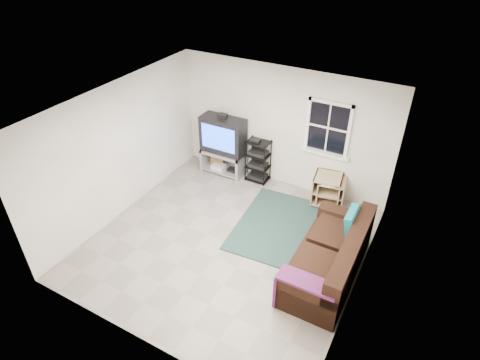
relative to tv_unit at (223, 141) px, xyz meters
The scene contains 8 objects.
room 2.34m from the tv_unit, ahead, with size 4.60×4.62×4.60m.
tv_unit is the anchor object (origin of this frame).
av_rack 0.91m from the tv_unit, ahead, with size 0.50×0.36×0.99m.
side_table_left 2.48m from the tv_unit, ahead, with size 0.62×0.62×0.64m.
side_table_right 2.56m from the tv_unit, ahead, with size 0.61×0.61×0.61m.
sofa 3.67m from the tv_unit, 31.31° to the right, with size 0.95×2.13×0.98m.
shag_rug 2.37m from the tv_unit, 31.58° to the right, with size 1.50×2.07×0.02m, color black.
paper_bag 0.64m from the tv_unit, 153.55° to the left, with size 0.31×0.20×0.44m, color brown.
Camera 1 is at (2.80, -4.65, 5.02)m, focal length 30.00 mm.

